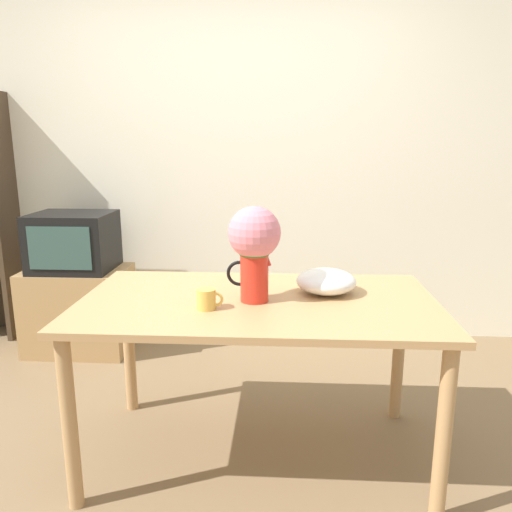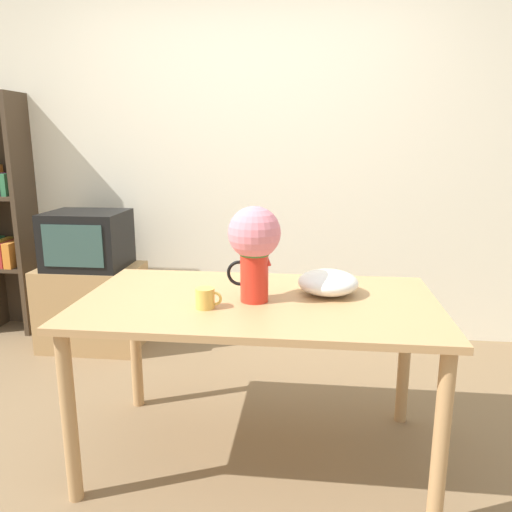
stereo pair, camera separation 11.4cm
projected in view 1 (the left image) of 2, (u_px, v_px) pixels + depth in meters
ground_plane at (202, 464)px, 2.26m from camera, size 12.00×12.00×0.00m
wall_back at (235, 159)px, 3.57m from camera, size 8.00×0.05×2.60m
table at (258, 319)px, 2.18m from camera, size 1.54×0.87×0.76m
flower_vase at (254, 243)px, 2.08m from camera, size 0.23×0.22×0.41m
coffee_mug at (207, 299)px, 2.02m from camera, size 0.11×0.08×0.08m
white_bowl at (326, 281)px, 2.24m from camera, size 0.27×0.27×0.11m
tv_stand at (79, 310)px, 3.45m from camera, size 0.68×0.44×0.58m
tv_set at (73, 242)px, 3.34m from camera, size 0.52×0.43×0.38m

